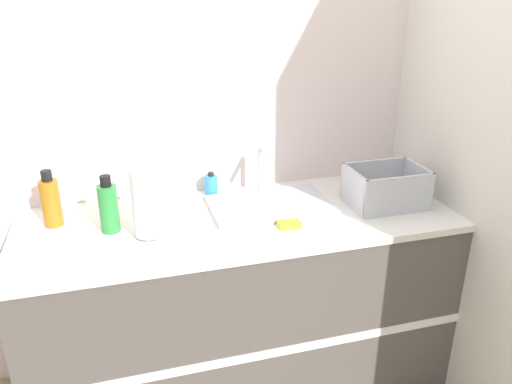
{
  "coord_description": "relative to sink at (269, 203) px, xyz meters",
  "views": [
    {
      "loc": [
        -0.47,
        -1.54,
        1.81
      ],
      "look_at": [
        0.06,
        0.31,
        1.02
      ],
      "focal_mm": 35.0,
      "sensor_mm": 36.0,
      "label": 1
    }
  ],
  "objects": [
    {
      "name": "paper_towel_roll",
      "position": [
        -0.54,
        -0.14,
        0.12
      ],
      "size": [
        0.12,
        0.12,
        0.28
      ],
      "color": "#4C4C51",
      "rests_on": "counter_cabinet"
    },
    {
      "name": "soap_dispenser",
      "position": [
        -0.22,
        0.21,
        0.03
      ],
      "size": [
        0.06,
        0.06,
        0.11
      ],
      "color": "#338CCC",
      "rests_on": "counter_cabinet"
    },
    {
      "name": "sponge",
      "position": [
        0.02,
        -0.22,
        -0.01
      ],
      "size": [
        0.09,
        0.06,
        0.02
      ],
      "color": "yellow",
      "rests_on": "counter_cabinet"
    },
    {
      "name": "counter_cabinet",
      "position": [
        -0.15,
        -0.06,
        -0.47
      ],
      "size": [
        1.86,
        0.7,
        0.9
      ],
      "color": "#514C47",
      "rests_on": "ground_plane"
    },
    {
      "name": "wall_back",
      "position": [
        -0.15,
        0.31,
        0.38
      ],
      "size": [
        4.24,
        0.06,
        2.6
      ],
      "color": "silver",
      "rests_on": "ground_plane"
    },
    {
      "name": "dish_rack",
      "position": [
        0.51,
        -0.12,
        0.05
      ],
      "size": [
        0.33,
        0.24,
        0.17
      ],
      "color": "#B7BABF",
      "rests_on": "counter_cabinet"
    },
    {
      "name": "bottle_green",
      "position": [
        -0.68,
        -0.05,
        0.09
      ],
      "size": [
        0.08,
        0.08,
        0.24
      ],
      "color": "#2D8C3D",
      "rests_on": "counter_cabinet"
    },
    {
      "name": "wall_right",
      "position": [
        0.8,
        -0.06,
        0.38
      ],
      "size": [
        0.06,
        2.68,
        2.6
      ],
      "color": "beige",
      "rests_on": "ground_plane"
    },
    {
      "name": "bottle_amber",
      "position": [
        -0.91,
        0.07,
        0.09
      ],
      "size": [
        0.08,
        0.08,
        0.24
      ],
      "color": "#B26B19",
      "rests_on": "counter_cabinet"
    },
    {
      "name": "sink",
      "position": [
        0.0,
        0.0,
        0.0
      ],
      "size": [
        0.53,
        0.34,
        0.25
      ],
      "color": "silver",
      "rests_on": "counter_cabinet"
    }
  ]
}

